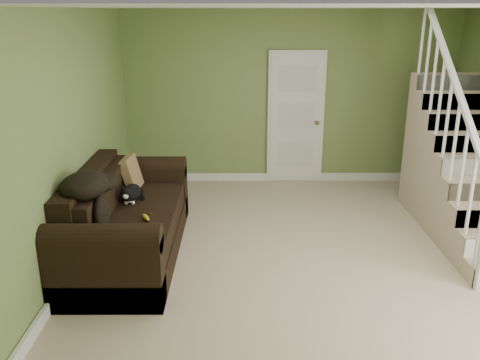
{
  "coord_description": "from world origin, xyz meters",
  "views": [
    {
      "loc": [
        -0.78,
        -4.94,
        2.57
      ],
      "look_at": [
        -0.76,
        0.2,
        0.85
      ],
      "focal_mm": 38.0,
      "sensor_mm": 36.0,
      "label": 1
    }
  ],
  "objects_px": {
    "sofa": "(125,223)",
    "banana": "(146,217)",
    "side_table": "(129,194)",
    "cat": "(131,193)"
  },
  "relations": [
    {
      "from": "sofa",
      "to": "side_table",
      "type": "xyz_separation_m",
      "value": [
        -0.18,
        1.08,
        -0.06
      ]
    },
    {
      "from": "cat",
      "to": "banana",
      "type": "relative_size",
      "value": 2.98
    },
    {
      "from": "sofa",
      "to": "banana",
      "type": "xyz_separation_m",
      "value": [
        0.29,
        -0.25,
        0.18
      ]
    },
    {
      "from": "banana",
      "to": "side_table",
      "type": "bearing_deg",
      "value": 81.35
    },
    {
      "from": "sofa",
      "to": "side_table",
      "type": "height_order",
      "value": "sofa"
    },
    {
      "from": "cat",
      "to": "sofa",
      "type": "bearing_deg",
      "value": -92.95
    },
    {
      "from": "side_table",
      "to": "banana",
      "type": "distance_m",
      "value": 1.43
    },
    {
      "from": "cat",
      "to": "banana",
      "type": "bearing_deg",
      "value": -60.26
    },
    {
      "from": "side_table",
      "to": "banana",
      "type": "height_order",
      "value": "side_table"
    },
    {
      "from": "sofa",
      "to": "side_table",
      "type": "distance_m",
      "value": 1.09
    }
  ]
}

